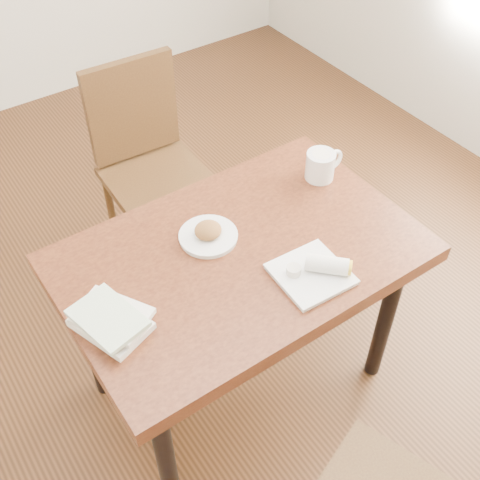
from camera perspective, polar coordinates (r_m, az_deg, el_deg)
ground at (r=2.53m, az=0.00°, el=-13.00°), size 4.00×5.00×0.01m
table at (r=2.00m, az=0.00°, el=-2.85°), size 1.15×0.75×0.75m
chair_far at (r=2.67m, az=-8.73°, el=7.86°), size 0.44×0.44×0.95m
plate_scone at (r=1.96m, az=-3.03°, el=0.56°), size 0.19×0.19×0.06m
coffee_mug at (r=2.20m, az=7.72°, el=7.10°), size 0.16×0.11×0.11m
plate_burrito at (r=1.86m, az=7.23°, el=-2.93°), size 0.22×0.22×0.07m
book_stack at (r=1.76m, az=-12.19°, el=-7.41°), size 0.23×0.26×0.06m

